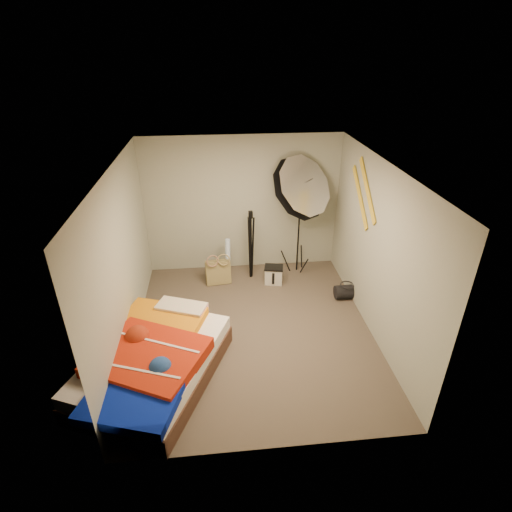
{
  "coord_description": "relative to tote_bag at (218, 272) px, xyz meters",
  "views": [
    {
      "loc": [
        -0.46,
        -4.76,
        3.86
      ],
      "look_at": [
        0.1,
        0.6,
        0.95
      ],
      "focal_mm": 28.0,
      "sensor_mm": 36.0,
      "label": 1
    }
  ],
  "objects": [
    {
      "name": "floor",
      "position": [
        0.49,
        -1.41,
        -0.22
      ],
      "size": [
        4.0,
        4.0,
        0.0
      ],
      "primitive_type": "plane",
      "color": "brown",
      "rests_on": "ground"
    },
    {
      "name": "camera_tripod",
      "position": [
        0.6,
        0.15,
        0.53
      ],
      "size": [
        0.08,
        0.08,
        1.3
      ],
      "color": "black",
      "rests_on": "floor"
    },
    {
      "name": "photo_umbrella",
      "position": [
        1.41,
        0.1,
        1.47
      ],
      "size": [
        1.16,
        1.33,
        2.35
      ],
      "color": "black",
      "rests_on": "floor"
    },
    {
      "name": "wall_stripe_upper",
      "position": [
        2.22,
        -0.81,
        1.73
      ],
      "size": [
        0.02,
        0.91,
        0.78
      ],
      "primitive_type": "cube",
      "rotation": [
        0.7,
        0.0,
        0.0
      ],
      "color": "gold",
      "rests_on": "wall_right"
    },
    {
      "name": "wall_back",
      "position": [
        0.49,
        0.59,
        1.03
      ],
      "size": [
        3.5,
        0.0,
        3.5
      ],
      "primitive_type": "plane",
      "rotation": [
        1.57,
        0.0,
        0.0
      ],
      "color": "#979D8E",
      "rests_on": "floor"
    },
    {
      "name": "wrapping_roll",
      "position": [
        0.18,
        0.11,
        0.17
      ],
      "size": [
        0.13,
        0.24,
        0.79
      ],
      "primitive_type": "cylinder",
      "rotation": [
        -0.17,
        0.0,
        -0.17
      ],
      "color": "#6899D3",
      "rests_on": "floor"
    },
    {
      "name": "tote_bag",
      "position": [
        0.0,
        0.0,
        0.0
      ],
      "size": [
        0.46,
        0.25,
        0.45
      ],
      "primitive_type": "cube",
      "rotation": [
        -0.14,
        0.0,
        0.13
      ],
      "color": "#998C57",
      "rests_on": "floor"
    },
    {
      "name": "bed",
      "position": [
        -0.86,
        -2.26,
        0.07
      ],
      "size": [
        2.05,
        2.47,
        0.58
      ],
      "color": "#4B2F23",
      "rests_on": "floor"
    },
    {
      "name": "ceiling",
      "position": [
        0.49,
        -1.41,
        2.28
      ],
      "size": [
        4.0,
        4.0,
        0.0
      ],
      "primitive_type": "plane",
      "rotation": [
        3.14,
        0.0,
        0.0
      ],
      "color": "silver",
      "rests_on": "wall_back"
    },
    {
      "name": "camera_case",
      "position": [
        0.99,
        -0.11,
        -0.07
      ],
      "size": [
        0.34,
        0.28,
        0.31
      ],
      "primitive_type": "cube",
      "rotation": [
        0.0,
        0.0,
        -0.21
      ],
      "color": "beige",
      "rests_on": "floor"
    },
    {
      "name": "wall_right",
      "position": [
        2.24,
        -1.41,
        1.03
      ],
      "size": [
        0.0,
        4.0,
        4.0
      ],
      "primitive_type": "plane",
      "rotation": [
        1.57,
        0.0,
        -1.57
      ],
      "color": "#979D8E",
      "rests_on": "floor"
    },
    {
      "name": "duffel_bag",
      "position": [
        2.14,
        -0.71,
        -0.1
      ],
      "size": [
        0.39,
        0.24,
        0.24
      ],
      "primitive_type": "cylinder",
      "rotation": [
        0.0,
        1.57,
        0.02
      ],
      "color": "black",
      "rests_on": "floor"
    },
    {
      "name": "wall_front",
      "position": [
        0.49,
        -3.41,
        1.03
      ],
      "size": [
        3.5,
        0.0,
        3.5
      ],
      "primitive_type": "plane",
      "rotation": [
        -1.57,
        0.0,
        0.0
      ],
      "color": "#979D8E",
      "rests_on": "floor"
    },
    {
      "name": "wall_left",
      "position": [
        -1.26,
        -1.41,
        1.03
      ],
      "size": [
        0.0,
        4.0,
        4.0
      ],
      "primitive_type": "plane",
      "rotation": [
        1.57,
        0.0,
        1.57
      ],
      "color": "#979D8E",
      "rests_on": "floor"
    },
    {
      "name": "wall_stripe_lower",
      "position": [
        2.22,
        -0.56,
        1.53
      ],
      "size": [
        0.02,
        0.91,
        0.78
      ],
      "primitive_type": "cube",
      "rotation": [
        0.7,
        0.0,
        0.0
      ],
      "color": "gold",
      "rests_on": "wall_right"
    }
  ]
}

